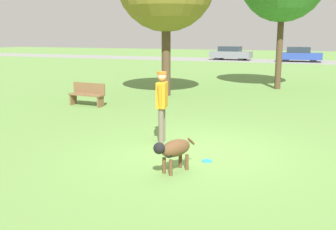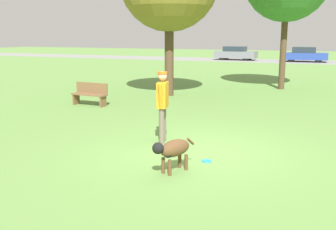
{
  "view_description": "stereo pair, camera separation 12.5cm",
  "coord_description": "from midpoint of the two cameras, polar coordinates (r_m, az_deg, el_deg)",
  "views": [
    {
      "loc": [
        2.62,
        -8.16,
        2.6
      ],
      "look_at": [
        -0.5,
        -0.48,
        0.9
      ],
      "focal_mm": 42.0,
      "sensor_mm": 36.0,
      "label": 1
    },
    {
      "loc": [
        2.74,
        -8.11,
        2.6
      ],
      "look_at": [
        -0.5,
        -0.48,
        0.9
      ],
      "focal_mm": 42.0,
      "sensor_mm": 36.0,
      "label": 2
    }
  ],
  "objects": [
    {
      "name": "ground_plane",
      "position": [
        8.95,
        4.61,
        -5.33
      ],
      "size": [
        120.0,
        120.0,
        0.0
      ],
      "primitive_type": "plane",
      "color": "#608C42"
    },
    {
      "name": "parked_car_blue",
      "position": [
        40.59,
        19.33,
        8.27
      ],
      "size": [
        4.19,
        2.0,
        1.44
      ],
      "rotation": [
        0.0,
        0.0,
        0.04
      ],
      "color": "#284293",
      "rests_on": "ground_plane"
    },
    {
      "name": "person",
      "position": [
        9.47,
        -0.42,
        2.1
      ],
      "size": [
        0.31,
        0.71,
        1.74
      ],
      "rotation": [
        0.0,
        0.0,
        -1.35
      ],
      "color": "#665B4C",
      "rests_on": "ground_plane"
    },
    {
      "name": "far_road_strip",
      "position": [
        40.79,
        19.38,
        7.29
      ],
      "size": [
        120.0,
        6.0,
        0.01
      ],
      "color": "gray",
      "rests_on": "ground_plane"
    },
    {
      "name": "parked_car_grey",
      "position": [
        41.84,
        9.88,
        8.81
      ],
      "size": [
        4.25,
        1.94,
        1.41
      ],
      "rotation": [
        0.0,
        0.0,
        -0.04
      ],
      "color": "slate",
      "rests_on": "ground_plane"
    },
    {
      "name": "frisbee",
      "position": [
        8.3,
        6.07,
        -6.67
      ],
      "size": [
        0.22,
        0.22,
        0.02
      ],
      "color": "#268CE5",
      "rests_on": "ground_plane"
    },
    {
      "name": "dog",
      "position": [
        7.5,
        1.18,
        -5.02
      ],
      "size": [
        0.6,
        1.06,
        0.67
      ],
      "rotation": [
        0.0,
        0.0,
        4.32
      ],
      "color": "brown",
      "rests_on": "ground_plane"
    },
    {
      "name": "park_bench",
      "position": [
        14.93,
        -10.99,
        3.1
      ],
      "size": [
        1.42,
        0.48,
        0.84
      ],
      "rotation": [
        0.0,
        0.0,
        -0.06
      ],
      "color": "brown",
      "rests_on": "ground_plane"
    }
  ]
}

